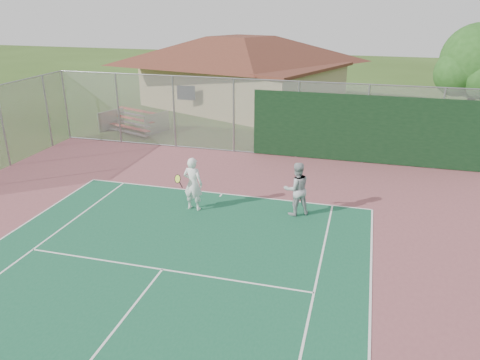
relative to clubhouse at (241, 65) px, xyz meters
The scene contains 7 objects.
back_fence 11.19m from the clubhouse, 61.07° to the right, with size 20.08×0.11×3.53m.
side_fence_left 15.77m from the clubhouse, 115.29° to the right, with size 0.08×9.00×3.50m.
clubhouse is the anchor object (origin of this frame).
bleachers 8.90m from the clubhouse, 118.28° to the right, with size 3.46×2.63×1.09m.
tree 14.28m from the clubhouse, 20.10° to the right, with size 4.29×4.06×5.98m.
player_white_front 16.75m from the clubhouse, 80.56° to the right, with size 0.99×0.74×1.89m.
player_grey_back 17.16m from the clubhouse, 68.60° to the right, with size 1.13×1.06×1.86m.
Camera 1 is at (4.92, -3.61, 6.91)m, focal length 35.00 mm.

